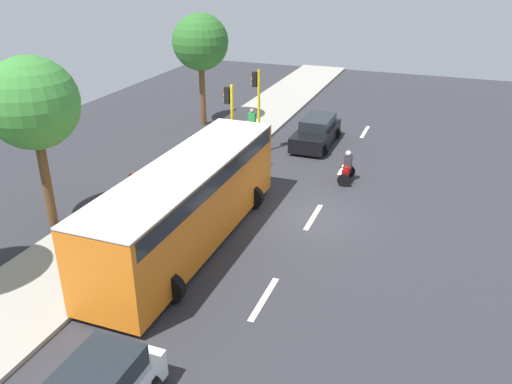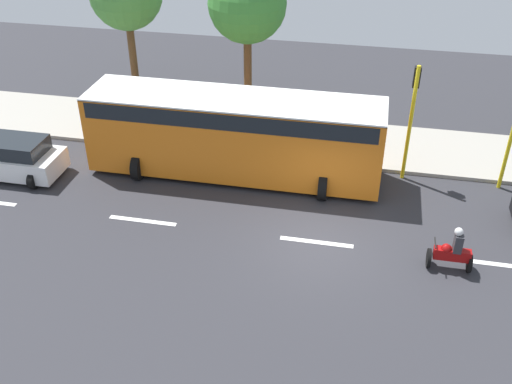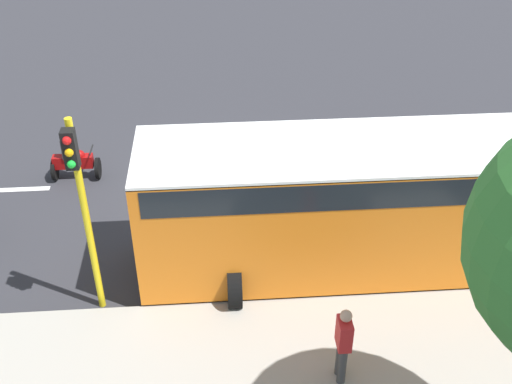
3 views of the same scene
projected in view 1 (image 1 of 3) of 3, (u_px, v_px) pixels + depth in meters
ground_plane at (313, 218)px, 21.68m from camera, size 40.00×60.00×0.10m
sidewalk at (164, 191)px, 23.87m from camera, size 4.00×60.00×0.15m
lane_stripe_far_north at (365, 132)px, 31.86m from camera, size 0.20×2.40×0.01m
lane_stripe_north at (344, 166)px, 26.76m from camera, size 0.20×2.40×0.01m
lane_stripe_mid at (313, 217)px, 21.65m from camera, size 0.20×2.40×0.01m
lane_stripe_south at (264, 299)px, 16.55m from camera, size 0.20×2.40×0.01m
car_black at (316, 132)px, 29.54m from camera, size 2.26×4.59×1.52m
city_bus at (188, 198)px, 19.02m from camera, size 3.20×11.00×3.16m
motorcycle at (347, 169)px, 24.75m from camera, size 0.60×1.30×1.53m
pedestrian_near_signal at (135, 187)px, 21.85m from camera, size 0.40×0.24×1.69m
pedestrian_by_tree at (252, 122)px, 30.15m from camera, size 0.40×0.24×1.69m
traffic_light_corner at (230, 118)px, 24.33m from camera, size 0.49×0.24×4.50m
traffic_light_midblock at (257, 100)px, 27.34m from camera, size 0.49×0.24×4.50m
street_tree_south at (32, 104)px, 18.94m from camera, size 3.40×3.40×6.69m
street_tree_center at (200, 43)px, 31.21m from camera, size 3.36×3.36×6.76m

